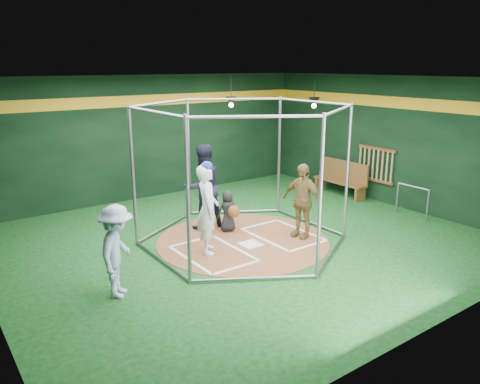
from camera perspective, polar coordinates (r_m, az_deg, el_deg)
room_shell at (r=9.92m, az=0.31°, el=3.53°), size 10.10×9.10×3.53m
clay_disc at (r=10.41m, az=0.32°, el=-5.93°), size 3.80×3.80×0.01m
home_plate at (r=10.18m, az=1.32°, el=-6.37°), size 0.43×0.43×0.01m
batter_box_left at (r=9.72m, az=-3.37°, el=-7.49°), size 1.17×1.77×0.01m
batter_box_right at (r=10.78m, az=5.21°, el=-5.18°), size 1.17×1.77×0.01m
batting_cage at (r=9.97m, az=0.34°, el=2.09°), size 4.05×4.67×3.00m
bat_rack at (r=13.73m, az=16.18°, el=3.25°), size 0.07×1.25×0.98m
pendant_lamp_near at (r=13.95m, az=-1.09°, el=11.05°), size 0.34×0.34×0.90m
pendant_lamp_far at (r=13.87m, az=9.02°, el=10.84°), size 0.34×0.34×0.90m
batter_figure at (r=9.51m, az=-3.98°, el=-1.95°), size 0.71×0.80×1.92m
visitor_leopard at (r=10.47m, az=7.55°, el=-1.04°), size 0.64×1.06×1.68m
catcher_figure at (r=10.81m, az=-1.42°, el=-2.31°), size 0.53×0.59×0.97m
umpire at (r=10.95m, az=-4.56°, el=0.64°), size 1.01×0.80×2.00m
bystander_blue at (r=8.04m, az=-14.75°, el=-7.01°), size 1.10×1.18×1.59m
dugout_bench at (r=14.22m, az=12.30°, el=1.74°), size 0.41×1.77×1.03m
steel_railing at (r=12.70m, az=20.29°, el=-0.45°), size 0.05×0.94×0.81m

